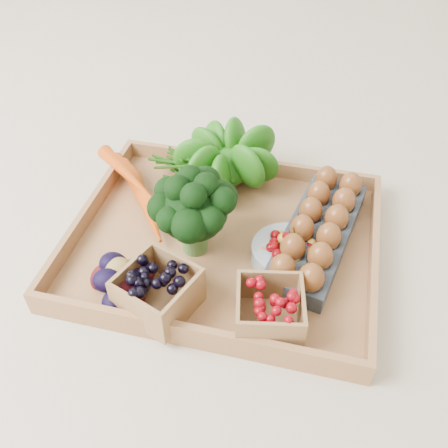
% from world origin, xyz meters
% --- Properties ---
extents(ground, '(4.00, 4.00, 0.00)m').
position_xyz_m(ground, '(0.00, 0.00, 0.00)').
color(ground, beige).
rests_on(ground, ground).
extents(tray, '(0.55, 0.45, 0.01)m').
position_xyz_m(tray, '(0.00, 0.00, 0.01)').
color(tray, '#A57245').
rests_on(tray, ground).
extents(carrots, '(0.21, 0.15, 0.05)m').
position_xyz_m(carrots, '(-0.19, 0.07, 0.04)').
color(carrots, '#C04209').
rests_on(carrots, tray).
extents(lettuce, '(0.13, 0.13, 0.13)m').
position_xyz_m(lettuce, '(-0.04, 0.18, 0.08)').
color(lettuce, '#1A5C0E').
rests_on(lettuce, tray).
extents(broccoli, '(0.15, 0.15, 0.12)m').
position_xyz_m(broccoli, '(-0.05, -0.03, 0.08)').
color(broccoli, black).
rests_on(broccoli, tray).
extents(cherry_bowl, '(0.13, 0.13, 0.03)m').
position_xyz_m(cherry_bowl, '(0.12, -0.02, 0.03)').
color(cherry_bowl, '#8C9EA5').
rests_on(cherry_bowl, tray).
extents(egg_carton, '(0.16, 0.32, 0.04)m').
position_xyz_m(egg_carton, '(0.17, 0.04, 0.03)').
color(egg_carton, '#373D46').
rests_on(egg_carton, tray).
extents(potatoes, '(0.13, 0.13, 0.08)m').
position_xyz_m(potatoes, '(-0.14, -0.16, 0.05)').
color(potatoes, '#3A090D').
rests_on(potatoes, tray).
extents(punnet_blackberry, '(0.14, 0.14, 0.08)m').
position_xyz_m(punnet_blackberry, '(-0.07, -0.17, 0.05)').
color(punnet_blackberry, black).
rests_on(punnet_blackberry, tray).
extents(punnet_raspberry, '(0.12, 0.12, 0.07)m').
position_xyz_m(punnet_raspberry, '(0.11, -0.16, 0.05)').
color(punnet_raspberry, maroon).
rests_on(punnet_raspberry, tray).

